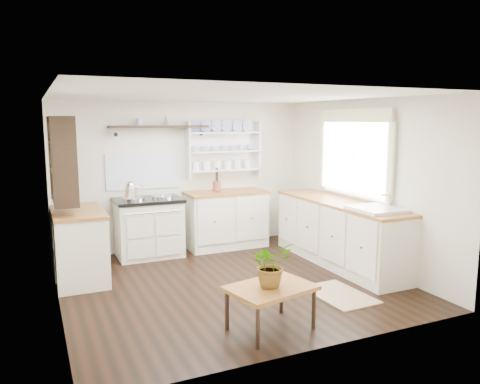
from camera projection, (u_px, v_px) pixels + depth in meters
name	position (u px, v px, depth m)	size (l,w,h in m)	color
floor	(231.00, 283.00, 5.86)	(4.00, 3.80, 0.01)	black
wall_back	(183.00, 175.00, 7.39)	(4.00, 0.02, 2.30)	beige
wall_right	(363.00, 183.00, 6.49)	(0.02, 3.80, 2.30)	beige
wall_left	(54.00, 204.00, 4.87)	(0.02, 3.80, 2.30)	beige
ceiling	(230.00, 96.00, 5.51)	(4.00, 3.80, 0.01)	white
window	(354.00, 153.00, 6.55)	(0.08, 1.55, 1.22)	white
aga_cooker	(149.00, 227.00, 6.94)	(0.98, 0.68, 0.90)	beige
back_cabinets	(226.00, 218.00, 7.47)	(1.27, 0.63, 0.90)	beige
right_cabinets	(339.00, 232.00, 6.57)	(0.62, 2.43, 0.90)	beige
belfast_sink	(376.00, 218.00, 5.84)	(0.55, 0.60, 0.45)	white
left_cabinets	(79.00, 244.00, 5.91)	(0.62, 1.13, 0.90)	beige
plate_rack	(222.00, 149.00, 7.56)	(1.20, 0.22, 0.90)	white
high_shelf	(159.00, 127.00, 7.01)	(1.50, 0.29, 0.16)	black
left_shelving	(62.00, 159.00, 5.69)	(0.28, 0.80, 1.05)	black
kettle	(130.00, 190.00, 6.63)	(0.18, 0.18, 0.22)	silver
utensil_crock	(217.00, 186.00, 7.42)	(0.13, 0.13, 0.15)	brown
center_table	(271.00, 291.00, 4.50)	(0.91, 0.73, 0.44)	brown
potted_plant	(271.00, 264.00, 4.46)	(0.40, 0.34, 0.44)	#3F7233
floor_rug	(339.00, 295.00, 5.43)	(0.55, 0.85, 0.02)	#9B7A5A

